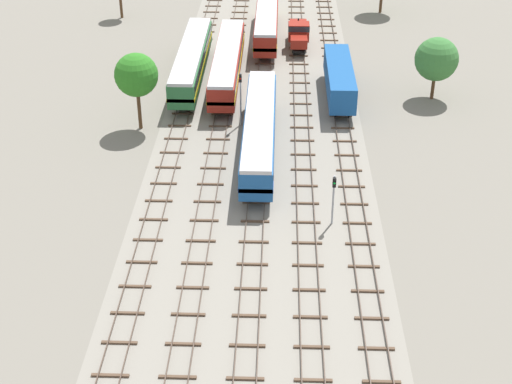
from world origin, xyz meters
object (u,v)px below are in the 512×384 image
object	(u,v)px
passenger_coach_centre_left_nearest	(259,129)
diesel_railcar_centre_left_farther	(267,21)
freight_boxcar_centre_right_near	(339,78)
signal_post_nearest	(240,93)
shunter_loco_centre_far	(299,33)
signal_post_near	(334,194)
passenger_coach_far_left_midfar	(192,59)
passenger_coach_left_mid	(227,62)

from	to	relation	value
passenger_coach_centre_left_nearest	diesel_railcar_centre_left_farther	bearing A→B (deg)	90.00
freight_boxcar_centre_right_near	signal_post_nearest	bearing A→B (deg)	-145.55
shunter_loco_centre_far	signal_post_near	xyz separation A→B (m)	(2.12, -42.37, 0.91)
passenger_coach_centre_left_nearest	passenger_coach_far_left_midfar	world-z (taller)	same
shunter_loco_centre_far	signal_post_near	distance (m)	42.43
passenger_coach_far_left_midfar	signal_post_near	xyz separation A→B (m)	(14.83, -30.63, 0.31)
freight_boxcar_centre_right_near	signal_post_near	distance (m)	25.97
signal_post_nearest	signal_post_near	world-z (taller)	signal_post_nearest
passenger_coach_left_mid	diesel_railcar_centre_left_farther	xyz separation A→B (m)	(4.24, 15.15, -0.02)
passenger_coach_centre_left_nearest	shunter_loco_centre_far	size ratio (longest dim) A/B	2.60
passenger_coach_far_left_midfar	signal_post_near	bearing A→B (deg)	-64.16
passenger_coach_left_mid	signal_post_nearest	xyz separation A→B (m)	(2.12, -11.41, 1.02)
diesel_railcar_centre_left_farther	passenger_coach_far_left_midfar	bearing A→B (deg)	-120.22
passenger_coach_centre_left_nearest	signal_post_near	size ratio (longest dim) A/B	4.86
diesel_railcar_centre_left_farther	shunter_loco_centre_far	bearing A→B (deg)	-33.59
freight_boxcar_centre_right_near	passenger_coach_left_mid	distance (m)	13.38
signal_post_nearest	signal_post_near	size ratio (longest dim) A/B	1.27
passenger_coach_far_left_midfar	passenger_coach_centre_left_nearest	bearing A→B (deg)	-65.02
freight_boxcar_centre_right_near	signal_post_nearest	xyz separation A→B (m)	(-10.60, -7.27, 1.19)
signal_post_nearest	passenger_coach_far_left_midfar	bearing A→B (deg)	117.87
freight_boxcar_centre_right_near	diesel_railcar_centre_left_farther	world-z (taller)	diesel_railcar_centre_left_farther
freight_boxcar_centre_right_near	signal_post_nearest	size ratio (longest dim) A/B	2.43
shunter_loco_centre_far	freight_boxcar_centre_right_near	bearing A→B (deg)	-75.56
passenger_coach_centre_left_nearest	shunter_loco_centre_far	world-z (taller)	passenger_coach_centre_left_nearest
passenger_coach_far_left_midfar	signal_post_near	distance (m)	34.03
passenger_coach_centre_left_nearest	passenger_coach_far_left_midfar	xyz separation A→B (m)	(-8.48, 18.20, 0.00)
passenger_coach_centre_left_nearest	passenger_coach_far_left_midfar	bearing A→B (deg)	114.98
signal_post_nearest	signal_post_near	distance (m)	20.46
passenger_coach_left_mid	diesel_railcar_centre_left_farther	bearing A→B (deg)	74.38
signal_post_near	freight_boxcar_centre_right_near	bearing A→B (deg)	85.31
passenger_coach_left_mid	shunter_loco_centre_far	distance (m)	14.98
shunter_loco_centre_far	diesel_railcar_centre_left_farther	xyz separation A→B (m)	(-4.24, 2.81, 0.59)
passenger_coach_centre_left_nearest	passenger_coach_left_mid	size ratio (longest dim) A/B	1.00
freight_boxcar_centre_right_near	passenger_coach_far_left_midfar	size ratio (longest dim) A/B	0.64
passenger_coach_left_mid	passenger_coach_far_left_midfar	world-z (taller)	same
passenger_coach_centre_left_nearest	signal_post_near	xyz separation A→B (m)	(6.36, -12.44, 0.31)
diesel_railcar_centre_left_farther	signal_post_near	distance (m)	45.63
shunter_loco_centre_far	signal_post_nearest	xyz separation A→B (m)	(-6.36, -23.75, 1.63)
shunter_loco_centre_far	diesel_railcar_centre_left_farther	world-z (taller)	diesel_railcar_centre_left_farther
freight_boxcar_centre_right_near	signal_post_nearest	world-z (taller)	signal_post_nearest
diesel_railcar_centre_left_farther	signal_post_near	xyz separation A→B (m)	(6.36, -45.18, 0.32)
freight_boxcar_centre_right_near	signal_post_near	size ratio (longest dim) A/B	3.09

